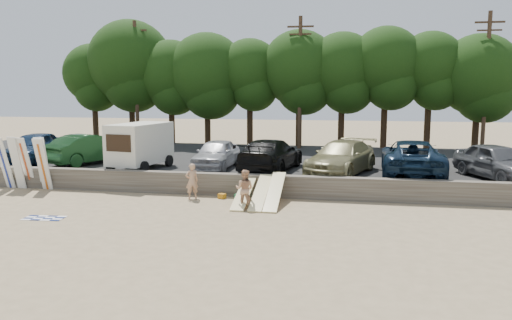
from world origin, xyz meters
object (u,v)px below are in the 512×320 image
Objects in this scene: box_trailer at (140,143)px; car_0 at (34,147)px; car_3 at (271,155)px; beachgoer_b at (245,189)px; car_2 at (216,154)px; car_4 at (341,157)px; car_6 at (497,161)px; beachgoer_a at (192,181)px; car_5 at (412,157)px; cooler at (240,198)px; car_1 at (90,149)px.

box_trailer reaches higher than car_0.
car_3 is 3.50× the size of beachgoer_b.
car_2 is 0.80× the size of car_4.
box_trailer is 17.27m from car_6.
beachgoer_a is (-2.83, -4.10, -0.72)m from car_3.
car_3 is at bearing 155.92° from car_6.
box_trailer reaches higher than car_3.
car_0 is 20.43m from car_5.
car_0 is at bearing -177.68° from cooler.
car_2 is 2.81× the size of beachgoer_a.
beachgoer_b is at bearing -176.97° from car_6.
cooler is at bearing 177.41° from car_1.
car_5 reaches higher than car_6.
car_4 is 6.32m from beachgoer_b.
beachgoer_a is at bearing 173.69° from car_6.
car_5 is at bearing -10.53° from car_0.
car_6 is (17.26, 0.26, -0.50)m from box_trailer.
car_0 is 11.61m from beachgoer_a.
car_3 is at bearing -86.41° from beachgoer_b.
car_5 is 3.82× the size of beachgoer_b.
car_6 is 11.90m from cooler.
cooler is (-7.54, -4.28, -1.38)m from car_5.
car_2 is 0.80× the size of car_3.
car_3 is 5.43m from beachgoer_b.
car_5 is (20.43, -0.28, -0.01)m from car_0.
car_5 is 8.96m from beachgoer_b.
car_5 is at bearing 12.84° from box_trailer.
car_4 is (3.55, -0.34, -0.01)m from car_3.
car_1 is (3.33, 0.14, -0.03)m from car_0.
box_trailer is at bearing -29.67° from beachgoer_b.
car_3 is at bearing 16.05° from box_trailer.
car_5 is at bearing 25.78° from car_4.
car_3 is 4.48m from cooler.
beachgoer_a is at bearing -88.28° from car_2.
beachgoer_a is 2.28m from cooler.
beachgoer_a is (-9.73, -4.15, -0.75)m from car_5.
car_6 reaches higher than beachgoer_b.
car_5 reaches higher than car_4.
box_trailer is 6.97m from car_0.
car_0 is at bearing -179.98° from car_2.
car_3 reaches higher than beachgoer_a.
car_1 reaches higher than cooler.
car_4 reaches higher than car_2.
car_5 is at bearing 173.23° from beachgoer_a.
car_0 is at bearing 156.74° from car_6.
beachgoer_a is (3.84, -3.30, -1.24)m from box_trailer.
car_3 is 1.15× the size of car_6.
car_3 is at bearing -166.39° from car_4.
car_0 is 24.13m from car_6.
beachgoer_b is at bearing 96.57° from car_3.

